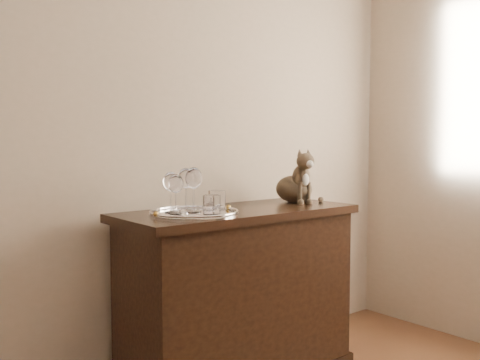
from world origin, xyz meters
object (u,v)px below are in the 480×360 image
object	(u,v)px
tray	(194,214)
wine_glass_d	(194,190)
wine_glass_c	(176,194)
tumbler_b	(212,205)
wine_glass_a	(171,192)
sideboard	(238,295)
wine_glass_b	(186,190)
cat	(294,176)
tumbler_c	(217,200)

from	to	relation	value
tray	wine_glass_d	bearing A→B (deg)	96.74
tray	wine_glass_d	xyz separation A→B (m)	(-0.00, 0.00, 0.11)
wine_glass_c	tumbler_b	distance (m)	0.16
wine_glass_a	sideboard	bearing A→B (deg)	-4.98
wine_glass_c	wine_glass_a	bearing A→B (deg)	81.26
sideboard	wine_glass_d	xyz separation A→B (m)	(-0.28, -0.03, 0.53)
tray	tumbler_b	bearing A→B (deg)	-74.92
tray	wine_glass_d	distance (m)	0.11
tray	tumbler_b	xyz separation A→B (m)	(0.03, -0.10, 0.05)
sideboard	wine_glass_a	size ratio (longest dim) A/B	6.54
wine_glass_b	tumbler_b	bearing A→B (deg)	-81.77
tray	wine_glass_b	world-z (taller)	wine_glass_b
tumbler_b	cat	world-z (taller)	cat
tumbler_b	sideboard	bearing A→B (deg)	26.96
cat	wine_glass_a	bearing A→B (deg)	-166.39
tray	tumbler_b	world-z (taller)	tumbler_b
tumbler_b	tumbler_c	bearing A→B (deg)	45.30
wine_glass_d	tumbler_b	bearing A→B (deg)	-75.09
tumbler_b	tumbler_c	distance (m)	0.16
cat	wine_glass_b	bearing A→B (deg)	-166.88
wine_glass_b	tumbler_b	world-z (taller)	wine_glass_b
wine_glass_d	tumbler_c	xyz separation A→B (m)	(0.14, 0.01, -0.06)
tumbler_b	cat	size ratio (longest dim) A/B	0.30
wine_glass_a	tumbler_b	bearing A→B (deg)	-55.69
wine_glass_c	tumbler_b	xyz separation A→B (m)	(0.12, -0.10, -0.05)
tumbler_b	cat	bearing A→B (deg)	14.52
wine_glass_b	cat	size ratio (longest dim) A/B	0.68
wine_glass_c	tumbler_b	world-z (taller)	wine_glass_c
tray	wine_glass_b	xyz separation A→B (m)	(0.00, 0.07, 0.10)
wine_glass_b	wine_glass_c	xyz separation A→B (m)	(-0.09, -0.06, -0.01)
wine_glass_d	tumbler_c	distance (m)	0.15
wine_glass_c	wine_glass_d	size ratio (longest dim) A/B	0.87
wine_glass_d	tumbler_c	world-z (taller)	wine_glass_d
wine_glass_a	wine_glass_d	xyz separation A→B (m)	(0.08, -0.06, 0.01)
tray	wine_glass_a	xyz separation A→B (m)	(-0.08, 0.06, 0.10)
tray	tumbler_c	distance (m)	0.15
tumbler_c	tumbler_b	bearing A→B (deg)	-134.70
sideboard	wine_glass_b	size ratio (longest dim) A/B	6.07
tray	wine_glass_a	world-z (taller)	wine_glass_a
wine_glass_b	tumbler_c	size ratio (longest dim) A/B	2.19
tumbler_c	sideboard	bearing A→B (deg)	5.94
tumbler_b	tray	bearing A→B (deg)	105.08
tray	wine_glass_b	size ratio (longest dim) A/B	2.02
wine_glass_c	cat	size ratio (longest dim) A/B	0.61
sideboard	wine_glass_c	size ratio (longest dim) A/B	6.77
sideboard	tumbler_b	size ratio (longest dim) A/B	14.01
wine_glass_a	wine_glass_c	bearing A→B (deg)	-98.74
wine_glass_d	cat	bearing A→B (deg)	6.06
wine_glass_a	wine_glass_d	bearing A→B (deg)	-35.81
wine_glass_a	cat	xyz separation A→B (m)	(0.78, 0.02, 0.04)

